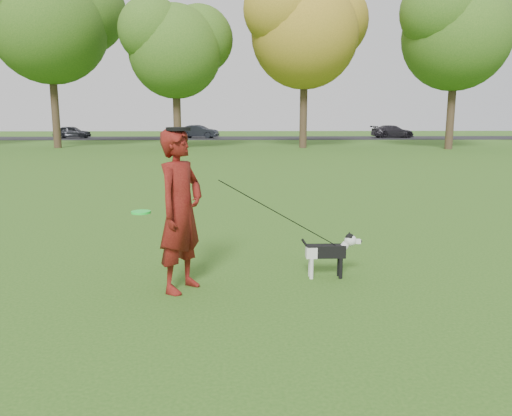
{
  "coord_description": "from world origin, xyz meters",
  "views": [
    {
      "loc": [
        -0.07,
        -6.11,
        2.15
      ],
      "look_at": [
        0.13,
        0.25,
        0.95
      ],
      "focal_mm": 35.0,
      "sensor_mm": 36.0,
      "label": 1
    }
  ],
  "objects_px": {
    "man": "(181,211)",
    "car_left": "(72,132)",
    "car_right": "(393,132)",
    "car_mid": "(199,132)",
    "dog": "(330,250)"
  },
  "relations": [
    {
      "from": "man",
      "to": "car_left",
      "type": "bearing_deg",
      "value": 49.31
    },
    {
      "from": "man",
      "to": "car_left",
      "type": "xyz_separation_m",
      "value": [
        -14.51,
        40.16,
        -0.42
      ]
    },
    {
      "from": "man",
      "to": "car_right",
      "type": "bearing_deg",
      "value": 9.23
    },
    {
      "from": "car_mid",
      "to": "dog",
      "type": "bearing_deg",
      "value": -159.16
    },
    {
      "from": "man",
      "to": "car_left",
      "type": "distance_m",
      "value": 42.7
    },
    {
      "from": "man",
      "to": "car_mid",
      "type": "relative_size",
      "value": 0.56
    },
    {
      "from": "car_left",
      "to": "car_mid",
      "type": "distance_m",
      "value": 11.45
    },
    {
      "from": "dog",
      "to": "car_right",
      "type": "distance_m",
      "value": 41.78
    },
    {
      "from": "car_mid",
      "to": "man",
      "type": "bearing_deg",
      "value": -161.94
    },
    {
      "from": "car_mid",
      "to": "car_left",
      "type": "bearing_deg",
      "value": 103.7
    },
    {
      "from": "car_right",
      "to": "dog",
      "type": "bearing_deg",
      "value": 154.83
    },
    {
      "from": "man",
      "to": "dog",
      "type": "distance_m",
      "value": 2.05
    },
    {
      "from": "dog",
      "to": "car_left",
      "type": "distance_m",
      "value": 43.02
    },
    {
      "from": "dog",
      "to": "car_left",
      "type": "xyz_separation_m",
      "value": [
        -16.43,
        39.75,
        0.2
      ]
    },
    {
      "from": "man",
      "to": "car_mid",
      "type": "height_order",
      "value": "man"
    }
  ]
}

